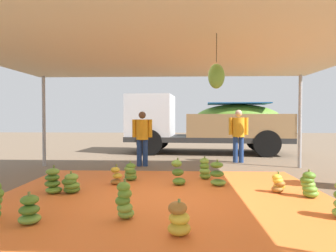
% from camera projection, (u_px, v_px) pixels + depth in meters
% --- Properties ---
extents(ground_plane, '(40.00, 40.00, 0.00)m').
position_uv_depth(ground_plane, '(169.00, 169.00, 8.84)').
color(ground_plane, brown).
extents(tarp_orange, '(6.22, 5.10, 0.01)m').
position_uv_depth(tarp_orange, '(164.00, 195.00, 5.84)').
color(tarp_orange, orange).
rests_on(tarp_orange, ground).
extents(tent_canopy, '(8.00, 7.00, 2.76)m').
position_uv_depth(tent_canopy, '(164.00, 52.00, 5.67)').
color(tent_canopy, '#9EA0A5').
rests_on(tent_canopy, ground).
extents(banana_bunch_0, '(0.42, 0.43, 0.43)m').
position_uv_depth(banana_bunch_0, '(71.00, 184.00, 5.94)').
color(banana_bunch_0, '#477523').
rests_on(banana_bunch_0, tarp_orange).
extents(banana_bunch_2, '(0.32, 0.34, 0.59)m').
position_uv_depth(banana_bunch_2, '(124.00, 202.00, 4.44)').
color(banana_bunch_2, '#75A83D').
rests_on(banana_bunch_2, tarp_orange).
extents(banana_bunch_3, '(0.39, 0.38, 0.51)m').
position_uv_depth(banana_bunch_3, '(309.00, 185.00, 5.66)').
color(banana_bunch_3, '#60932D').
rests_on(banana_bunch_3, tarp_orange).
extents(banana_bunch_4, '(0.35, 0.32, 0.41)m').
position_uv_depth(banana_bunch_4, '(278.00, 184.00, 6.00)').
color(banana_bunch_4, '#996628').
rests_on(banana_bunch_4, tarp_orange).
extents(banana_bunch_5, '(0.41, 0.40, 0.59)m').
position_uv_depth(banana_bunch_5, '(178.00, 173.00, 6.68)').
color(banana_bunch_5, '#518428').
rests_on(banana_bunch_5, tarp_orange).
extents(banana_bunch_6, '(0.39, 0.39, 0.44)m').
position_uv_depth(banana_bunch_6, '(29.00, 211.00, 4.26)').
color(banana_bunch_6, '#6B9E38').
rests_on(banana_bunch_6, tarp_orange).
extents(banana_bunch_8, '(0.41, 0.41, 0.46)m').
position_uv_depth(banana_bunch_8, '(179.00, 219.00, 3.84)').
color(banana_bunch_8, gold).
rests_on(banana_bunch_8, tarp_orange).
extents(banana_bunch_9, '(0.38, 0.38, 0.45)m').
position_uv_depth(banana_bunch_9, '(130.00, 172.00, 7.16)').
color(banana_bunch_9, '#477523').
rests_on(banana_bunch_9, tarp_orange).
extents(banana_bunch_10, '(0.48, 0.48, 0.57)m').
position_uv_depth(banana_bunch_10, '(217.00, 175.00, 6.60)').
color(banana_bunch_10, '#6B9E38').
rests_on(banana_bunch_10, tarp_orange).
extents(banana_bunch_11, '(0.37, 0.39, 0.54)m').
position_uv_depth(banana_bunch_11, '(205.00, 169.00, 7.30)').
color(banana_bunch_11, '#60932D').
rests_on(banana_bunch_11, tarp_orange).
extents(banana_bunch_12, '(0.40, 0.39, 0.54)m').
position_uv_depth(banana_bunch_12, '(53.00, 182.00, 5.96)').
color(banana_bunch_12, '#60932D').
rests_on(banana_bunch_12, tarp_orange).
extents(banana_bunch_13, '(0.34, 0.32, 0.45)m').
position_uv_depth(banana_bunch_13, '(116.00, 176.00, 6.69)').
color(banana_bunch_13, '#996628').
rests_on(banana_bunch_13, tarp_orange).
extents(cargo_truck_main, '(6.67, 2.84, 2.40)m').
position_uv_depth(cargo_truck_main, '(203.00, 122.00, 12.68)').
color(cargo_truck_main, '#2D2D2D').
rests_on(cargo_truck_main, ground).
extents(worker_0, '(0.60, 0.37, 1.65)m').
position_uv_depth(worker_0, '(142.00, 134.00, 9.25)').
color(worker_0, navy).
rests_on(worker_0, ground).
extents(worker_1, '(0.63, 0.38, 1.72)m').
position_uv_depth(worker_1, '(238.00, 132.00, 10.00)').
color(worker_1, navy).
rests_on(worker_1, ground).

